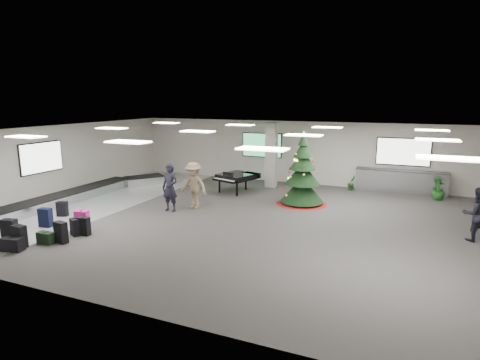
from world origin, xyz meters
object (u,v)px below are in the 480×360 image
at_px(traveler_b, 194,185).
at_px(traveler_a, 170,188).
at_px(pink_suitcase, 82,221).
at_px(potted_plant_left, 351,183).
at_px(service_counter, 401,181).
at_px(potted_plant_right, 439,190).
at_px(christmas_tree, 302,179).
at_px(traveler_bench, 476,214).
at_px(grand_piano, 236,177).
at_px(baggage_carousel, 81,194).

bearing_deg(traveler_b, traveler_a, -123.79).
height_order(pink_suitcase, potted_plant_left, potted_plant_left).
xyz_separation_m(service_counter, potted_plant_right, (1.56, -0.75, -0.09)).
bearing_deg(pink_suitcase, potted_plant_right, 26.41).
bearing_deg(traveler_a, christmas_tree, 36.67).
height_order(traveler_b, traveler_bench, traveler_b).
bearing_deg(potted_plant_left, potted_plant_right, -7.41).
distance_m(service_counter, christmas_tree, 5.30).
height_order(service_counter, pink_suitcase, service_counter).
distance_m(grand_piano, traveler_b, 3.29).
bearing_deg(service_counter, traveler_b, -141.05).
distance_m(grand_piano, traveler_a, 4.13).
bearing_deg(traveler_bench, potted_plant_left, -63.90).
distance_m(service_counter, traveler_bench, 6.43).
bearing_deg(traveler_a, traveler_bench, 6.45).
xyz_separation_m(baggage_carousel, grand_piano, (5.73, 3.90, 0.52)).
height_order(service_counter, christmas_tree, christmas_tree).
height_order(baggage_carousel, traveler_a, traveler_a).
bearing_deg(christmas_tree, traveler_bench, -20.49).
relative_size(traveler_a, potted_plant_right, 2.02).
xyz_separation_m(pink_suitcase, traveler_bench, (11.90, 4.01, 0.51)).
relative_size(pink_suitcase, christmas_tree, 0.23).
xyz_separation_m(pink_suitcase, traveler_a, (1.41, 3.18, 0.59)).
bearing_deg(traveler_bench, traveler_b, -11.43).
relative_size(traveler_bench, potted_plant_left, 2.40).
height_order(service_counter, traveler_bench, traveler_bench).
bearing_deg(pink_suitcase, service_counter, 32.94).
xyz_separation_m(grand_piano, traveler_bench, (9.42, -3.16, 0.12)).
bearing_deg(christmas_tree, service_counter, 45.07).
xyz_separation_m(traveler_b, traveler_bench, (9.85, 0.10, -0.09)).
bearing_deg(pink_suitcase, traveler_b, 49.05).
bearing_deg(christmas_tree, grand_piano, 165.06).
xyz_separation_m(christmas_tree, traveler_bench, (6.04, -2.26, -0.20)).
relative_size(baggage_carousel, grand_piano, 4.56).
bearing_deg(potted_plant_right, traveler_bench, -81.88).
distance_m(traveler_a, traveler_b, 0.97).
relative_size(christmas_tree, grand_piano, 1.44).
height_order(christmas_tree, traveler_bench, christmas_tree).
relative_size(service_counter, potted_plant_right, 4.40).
bearing_deg(potted_plant_left, traveler_a, -132.41).
bearing_deg(traveler_b, traveler_bench, 8.07).
height_order(pink_suitcase, grand_piano, grand_piano).
relative_size(christmas_tree, traveler_bench, 1.81).
bearing_deg(service_counter, traveler_bench, -68.94).
bearing_deg(traveler_a, grand_piano, 76.97).
xyz_separation_m(grand_piano, traveler_b, (-0.43, -3.26, 0.20)).
distance_m(baggage_carousel, service_counter, 14.50).
bearing_deg(baggage_carousel, grand_piano, 34.23).
distance_m(traveler_b, potted_plant_right, 10.57).
bearing_deg(potted_plant_right, service_counter, 154.27).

